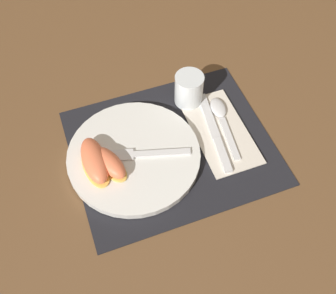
{
  "coord_description": "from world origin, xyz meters",
  "views": [
    {
      "loc": [
        -0.17,
        -0.44,
        0.71
      ],
      "look_at": [
        -0.01,
        -0.01,
        0.02
      ],
      "focal_mm": 42.0,
      "sensor_mm": 36.0,
      "label": 1
    }
  ],
  "objects_px": {
    "knife": "(215,133)",
    "spoon": "(221,116)",
    "citrus_wedge_0": "(94,160)",
    "plate": "(134,155)",
    "citrus_wedge_1": "(109,163)",
    "juice_glass": "(189,91)",
    "fork": "(137,154)"
  },
  "relations": [
    {
      "from": "plate",
      "to": "spoon",
      "type": "height_order",
      "value": "plate"
    },
    {
      "from": "plate",
      "to": "citrus_wedge_1",
      "type": "distance_m",
      "value": 0.06
    },
    {
      "from": "plate",
      "to": "juice_glass",
      "type": "bearing_deg",
      "value": 32.65
    },
    {
      "from": "knife",
      "to": "citrus_wedge_1",
      "type": "distance_m",
      "value": 0.24
    },
    {
      "from": "citrus_wedge_0",
      "to": "citrus_wedge_1",
      "type": "distance_m",
      "value": 0.03
    },
    {
      "from": "juice_glass",
      "to": "knife",
      "type": "height_order",
      "value": "juice_glass"
    },
    {
      "from": "juice_glass",
      "to": "knife",
      "type": "relative_size",
      "value": 0.35
    },
    {
      "from": "fork",
      "to": "citrus_wedge_1",
      "type": "xyz_separation_m",
      "value": [
        -0.06,
        -0.01,
        0.01
      ]
    },
    {
      "from": "plate",
      "to": "knife",
      "type": "xyz_separation_m",
      "value": [
        0.18,
        -0.01,
        -0.0
      ]
    },
    {
      "from": "knife",
      "to": "fork",
      "type": "height_order",
      "value": "fork"
    },
    {
      "from": "juice_glass",
      "to": "citrus_wedge_0",
      "type": "distance_m",
      "value": 0.27
    },
    {
      "from": "knife",
      "to": "spoon",
      "type": "relative_size",
      "value": 1.25
    },
    {
      "from": "juice_glass",
      "to": "citrus_wedge_0",
      "type": "bearing_deg",
      "value": -156.63
    },
    {
      "from": "juice_glass",
      "to": "citrus_wedge_0",
      "type": "height_order",
      "value": "juice_glass"
    },
    {
      "from": "juice_glass",
      "to": "fork",
      "type": "height_order",
      "value": "juice_glass"
    },
    {
      "from": "fork",
      "to": "citrus_wedge_0",
      "type": "xyz_separation_m",
      "value": [
        -0.09,
        0.01,
        0.01
      ]
    },
    {
      "from": "plate",
      "to": "juice_glass",
      "type": "height_order",
      "value": "juice_glass"
    },
    {
      "from": "spoon",
      "to": "citrus_wedge_0",
      "type": "relative_size",
      "value": 1.45
    },
    {
      "from": "citrus_wedge_0",
      "to": "fork",
      "type": "bearing_deg",
      "value": -5.24
    },
    {
      "from": "fork",
      "to": "citrus_wedge_0",
      "type": "bearing_deg",
      "value": 174.76
    },
    {
      "from": "citrus_wedge_0",
      "to": "citrus_wedge_1",
      "type": "height_order",
      "value": "citrus_wedge_0"
    },
    {
      "from": "spoon",
      "to": "plate",
      "type": "bearing_deg",
      "value": -171.32
    },
    {
      "from": "fork",
      "to": "citrus_wedge_0",
      "type": "relative_size",
      "value": 1.59
    },
    {
      "from": "spoon",
      "to": "citrus_wedge_0",
      "type": "xyz_separation_m",
      "value": [
        -0.3,
        -0.03,
        0.02
      ]
    },
    {
      "from": "plate",
      "to": "citrus_wedge_1",
      "type": "bearing_deg",
      "value": -163.22
    },
    {
      "from": "knife",
      "to": "plate",
      "type": "bearing_deg",
      "value": 178.42
    },
    {
      "from": "citrus_wedge_1",
      "to": "spoon",
      "type": "bearing_deg",
      "value": 10.34
    },
    {
      "from": "fork",
      "to": "plate",
      "type": "bearing_deg",
      "value": 128.28
    },
    {
      "from": "knife",
      "to": "citrus_wedge_1",
      "type": "xyz_separation_m",
      "value": [
        -0.24,
        -0.01,
        0.02
      ]
    },
    {
      "from": "knife",
      "to": "juice_glass",
      "type": "bearing_deg",
      "value": 99.05
    },
    {
      "from": "citrus_wedge_0",
      "to": "knife",
      "type": "bearing_deg",
      "value": -1.08
    },
    {
      "from": "juice_glass",
      "to": "knife",
      "type": "distance_m",
      "value": 0.12
    }
  ]
}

